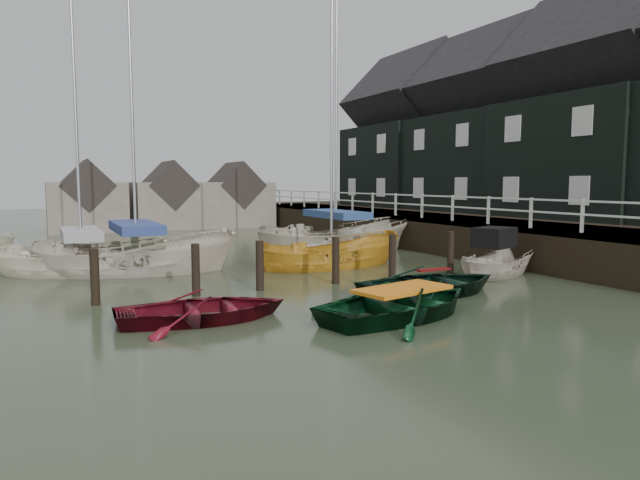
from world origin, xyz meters
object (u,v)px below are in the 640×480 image
rowboat_green (402,317)px  rowboat_dkgreen (433,294)px  rowboat_red (204,320)px  motorboat (497,272)px  sailboat_d (336,250)px  sailboat_a (82,272)px  sailboat_c (331,266)px  sailboat_b (137,271)px

rowboat_green → rowboat_dkgreen: size_ratio=1.02×
rowboat_red → rowboat_dkgreen: rowboat_dkgreen is taller
motorboat → sailboat_d: size_ratio=0.30×
rowboat_dkgreen → sailboat_a: size_ratio=0.41×
sailboat_c → sailboat_d: bearing=-32.0°
rowboat_red → rowboat_dkgreen: (6.32, 0.13, 0.00)m
rowboat_green → sailboat_d: 12.31m
rowboat_green → sailboat_c: bearing=-28.2°
rowboat_green → rowboat_dkgreen: 2.88m
sailboat_c → motorboat: bearing=-138.5°
rowboat_red → sailboat_d: size_ratio=0.28×
rowboat_green → sailboat_b: size_ratio=0.36×
sailboat_b → rowboat_green: bearing=-141.0°
rowboat_red → sailboat_d: 12.98m
rowboat_green → sailboat_b: bearing=12.9°
rowboat_red → rowboat_green: 4.41m
sailboat_a → sailboat_b: sailboat_b is taller
rowboat_dkgreen → sailboat_d: 9.93m
rowboat_green → sailboat_d: bearing=-33.4°
rowboat_red → sailboat_d: bearing=-37.1°
motorboat → sailboat_c: (-3.92, 4.14, -0.10)m
motorboat → sailboat_a: size_ratio=0.40×
motorboat → sailboat_a: 13.58m
sailboat_c → sailboat_d: (2.28, 3.95, 0.05)m
motorboat → sailboat_d: 8.25m
sailboat_d → sailboat_a: bearing=106.3°
sailboat_b → sailboat_d: 9.06m
rowboat_red → sailboat_d: (8.48, 9.82, 0.06)m
sailboat_c → rowboat_red: bearing=131.5°
rowboat_red → rowboat_green: (4.08, -1.67, 0.00)m
motorboat → sailboat_b: (-10.40, 5.77, -0.05)m
rowboat_red → motorboat: motorboat is taller
motorboat → sailboat_a: bearing=43.2°
motorboat → sailboat_b: sailboat_b is taller
rowboat_dkgreen → sailboat_a: 11.39m
rowboat_dkgreen → sailboat_c: bearing=0.3°
rowboat_dkgreen → motorboat: 4.13m
rowboat_green → sailboat_d: sailboat_d is taller
sailboat_b → sailboat_d: bearing=-61.5°
rowboat_dkgreen → sailboat_c: (-0.11, 5.74, 0.02)m
sailboat_a → sailboat_b: bearing=-80.9°
sailboat_d → sailboat_c: bearing=156.2°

